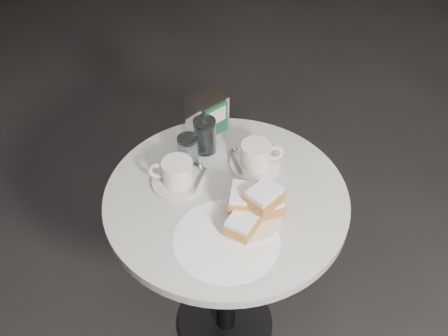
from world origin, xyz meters
TOP-DOWN VIEW (x-y plane):
  - ground at (0.00, 0.00)m, footprint 7.00×7.00m
  - cafe_table at (0.00, 0.00)m, footprint 0.70×0.70m
  - sugar_spill at (-0.05, -0.15)m, footprint 0.34×0.34m
  - beignet_plate at (0.04, -0.11)m, footprint 0.24×0.24m
  - coffee_cup_left at (-0.12, 0.09)m, footprint 0.20×0.20m
  - coffee_cup_right at (0.12, 0.09)m, footprint 0.19×0.19m
  - water_glass_left at (-0.07, 0.16)m, footprint 0.08×0.08m
  - water_glass_right at (0.00, 0.20)m, footprint 0.09×0.09m
  - napkin_dispenser at (0.04, 0.29)m, footprint 0.14×0.12m

SIDE VIEW (x-z plane):
  - ground at x=0.00m, z-range 0.00..0.00m
  - cafe_table at x=0.00m, z-range 0.17..0.92m
  - sugar_spill at x=-0.05m, z-range 0.74..0.75m
  - coffee_cup_right at x=0.12m, z-range 0.74..0.82m
  - coffee_cup_left at x=-0.12m, z-range 0.74..0.82m
  - beignet_plate at x=0.04m, z-range 0.73..0.85m
  - water_glass_left at x=-0.07m, z-range 0.74..0.84m
  - water_glass_right at x=0.00m, z-range 0.74..0.86m
  - napkin_dispenser at x=0.04m, z-range 0.75..0.87m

